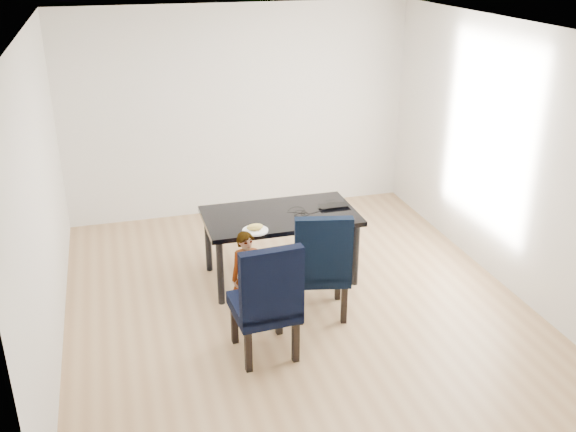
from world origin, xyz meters
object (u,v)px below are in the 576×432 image
object	(u,v)px
chair_left	(264,297)
chair_right	(320,261)
plate	(255,230)
laptop	(333,204)
dining_table	(280,246)
child	(248,276)

from	to	relation	value
chair_left	chair_right	distance (m)	0.86
plate	laptop	bearing A→B (deg)	23.29
dining_table	child	bearing A→B (deg)	-126.08
child	plate	distance (m)	0.50
dining_table	child	size ratio (longest dim) A/B	1.76
chair_right	child	distance (m)	0.71
chair_right	plate	xyz separation A→B (m)	(-0.54, 0.43, 0.20)
dining_table	plate	world-z (taller)	plate
dining_table	plate	size ratio (longest dim) A/B	6.25
dining_table	chair_left	world-z (taller)	chair_left
dining_table	child	distance (m)	0.88
chair_left	laptop	bearing A→B (deg)	47.13
dining_table	child	world-z (taller)	child
dining_table	chair_right	xyz separation A→B (m)	(0.19, -0.78, 0.18)
chair_left	plate	world-z (taller)	chair_left
chair_left	laptop	distance (m)	1.76
dining_table	plate	xyz separation A→B (m)	(-0.35, -0.35, 0.38)
chair_left	chair_right	size ratio (longest dim) A/B	1.01
chair_left	chair_right	world-z (taller)	chair_left
laptop	child	bearing A→B (deg)	34.19
chair_right	plate	bearing A→B (deg)	153.76
plate	laptop	distance (m)	1.05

